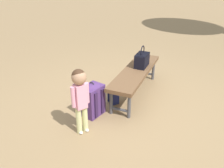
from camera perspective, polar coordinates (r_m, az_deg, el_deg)
name	(u,v)px	position (r m, az deg, el deg)	size (l,w,h in m)	color
ground_plane	(127,107)	(3.61, 3.75, -5.78)	(40.00, 40.00, 0.00)	#8C704C
park_bench	(136,73)	(3.81, 5.88, 2.69)	(1.62, 0.51, 0.45)	brown
handbag	(142,59)	(3.90, 7.46, 6.07)	(0.33, 0.20, 0.37)	black
child_standing	(80,92)	(2.82, -7.98, -2.03)	(0.22, 0.18, 0.89)	#CCCC8C
backpack_large	(92,98)	(3.32, -4.89, -3.60)	(0.35, 0.31, 0.53)	#4C2D66
backpack_small	(113,95)	(3.66, 0.35, -2.72)	(0.19, 0.20, 0.28)	#191E4C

